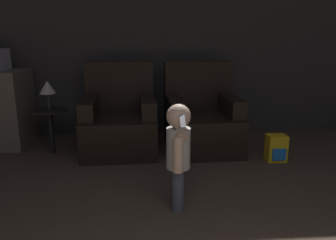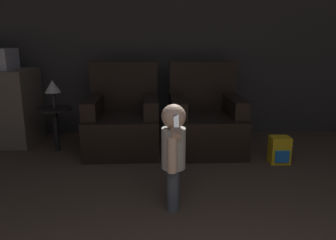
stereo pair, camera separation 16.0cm
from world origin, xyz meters
name	(u,v)px [view 2 (the right image)]	position (x,y,z in m)	size (l,w,h in m)	color
wall_back	(186,37)	(0.00, 4.50, 1.30)	(8.40, 0.05, 2.60)	#33302D
armchair_left	(123,121)	(-0.78, 3.81, 0.34)	(0.85, 0.92, 1.01)	black
armchair_right	(205,121)	(0.18, 3.81, 0.34)	(0.84, 0.91, 1.01)	black
person_toddler	(174,149)	(-0.24, 2.37, 0.48)	(0.18, 0.32, 0.82)	#474C56
toy_backpack	(279,150)	(0.91, 3.30, 0.14)	(0.20, 0.18, 0.29)	yellow
side_table	(55,117)	(-1.56, 3.74, 0.41)	(0.40, 0.40, 0.51)	black
lamp	(53,87)	(-1.56, 3.74, 0.75)	(0.18, 0.18, 0.32)	#262626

